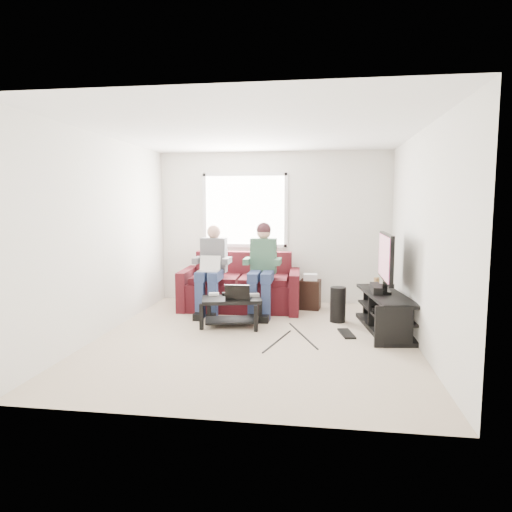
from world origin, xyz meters
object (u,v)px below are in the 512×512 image
at_px(tv_stand, 385,314).
at_px(tv, 386,259).
at_px(coffee_table, 232,305).
at_px(subwoofer, 338,304).
at_px(end_table, 310,293).
at_px(sofa, 241,288).

bearing_deg(tv_stand, tv, 91.47).
distance_m(coffee_table, subwoofer, 1.56).
height_order(tv_stand, subwoofer, subwoofer).
bearing_deg(end_table, tv, -45.48).
bearing_deg(tv, tv_stand, -88.53).
relative_size(coffee_table, tv_stand, 0.57).
bearing_deg(tv, subwoofer, 156.01).
relative_size(tv_stand, subwoofer, 3.10).
height_order(tv, subwoofer, tv).
height_order(sofa, subwoofer, sofa).
xyz_separation_m(coffee_table, subwoofer, (1.49, 0.46, -0.04)).
xyz_separation_m(coffee_table, tv_stand, (2.11, 0.09, -0.07)).
distance_m(sofa, subwoofer, 1.68).
xyz_separation_m(coffee_table, tv, (2.10, 0.19, 0.67)).
bearing_deg(subwoofer, end_table, 118.25).
xyz_separation_m(sofa, tv_stand, (2.17, -1.03, -0.10)).
relative_size(tv_stand, tv, 1.45).
height_order(tv_stand, tv, tv).
height_order(sofa, tv_stand, sofa).
height_order(coffee_table, tv, tv).
relative_size(coffee_table, tv, 0.83).
bearing_deg(coffee_table, tv, 5.07).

